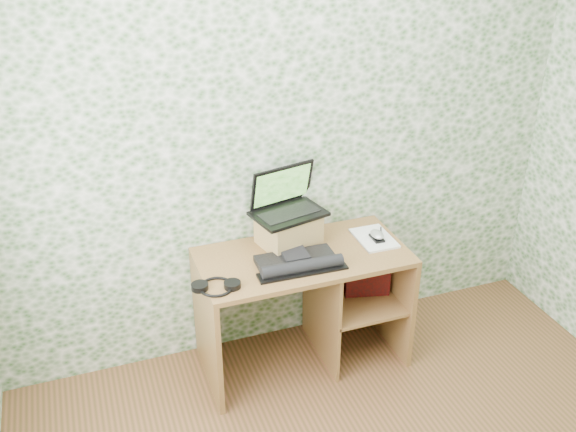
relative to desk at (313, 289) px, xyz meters
name	(u,v)px	position (x,y,z in m)	size (l,w,h in m)	color
wall_back	(285,146)	(-0.08, 0.28, 0.82)	(3.50, 3.50, 0.00)	white
desk	(313,289)	(0.00, 0.00, 0.00)	(1.20, 0.60, 0.75)	brown
riser	(289,230)	(-0.11, 0.12, 0.36)	(0.32, 0.26, 0.19)	#A17C48
laptop	(286,202)	(-0.11, 0.16, 0.52)	(0.45, 0.37, 0.27)	black
keyboard	(298,262)	(-0.15, -0.13, 0.29)	(0.50, 0.26, 0.07)	black
headphones	(216,286)	(-0.63, -0.19, 0.28)	(0.25, 0.22, 0.03)	black
notepad	(374,238)	(0.38, -0.01, 0.28)	(0.20, 0.29, 0.01)	white
mouse	(377,236)	(0.39, -0.03, 0.30)	(0.07, 0.11, 0.04)	silver
pen	(381,233)	(0.44, 0.02, 0.29)	(0.01, 0.01, 0.14)	black
red_box	(367,270)	(0.34, -0.03, 0.07)	(0.27, 0.09, 0.33)	maroon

